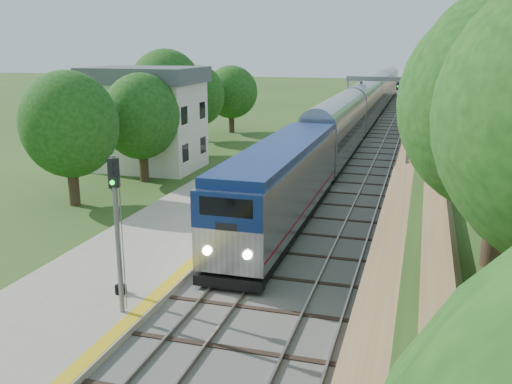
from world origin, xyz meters
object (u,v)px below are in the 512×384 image
(train, at_px, (362,109))
(signal_platform, at_px, (117,218))
(station_building, at_px, (147,118))
(signal_gantry, at_px, (383,89))
(signal_farside, at_px, (409,137))
(lamppost_far, at_px, (118,243))

(train, height_order, signal_platform, signal_platform)
(station_building, relative_size, signal_gantry, 1.02)
(train, bearing_deg, signal_farside, -78.99)
(lamppost_far, distance_m, signal_farside, 20.85)
(station_building, height_order, signal_gantry, station_building)
(station_building, distance_m, train, 30.85)
(lamppost_far, relative_size, signal_platform, 0.81)
(signal_gantry, height_order, lamppost_far, signal_gantry)
(signal_gantry, relative_size, signal_platform, 1.47)
(train, distance_m, signal_farside, 32.53)
(signal_platform, height_order, signal_farside, signal_farside)
(train, xyz_separation_m, signal_farside, (6.20, -31.87, 1.91))
(station_building, bearing_deg, signal_platform, -65.27)
(signal_gantry, height_order, train, signal_gantry)
(train, relative_size, lamppost_far, 21.40)
(lamppost_far, bearing_deg, station_building, 114.30)
(signal_platform, bearing_deg, signal_gantry, 83.75)
(train, xyz_separation_m, lamppost_far, (-3.75, -50.12, 0.19))
(signal_gantry, bearing_deg, train, 135.43)
(station_building, height_order, signal_platform, station_building)
(station_building, relative_size, signal_platform, 1.50)
(signal_gantry, distance_m, signal_platform, 49.38)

